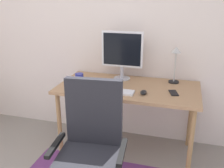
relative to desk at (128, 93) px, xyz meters
The scene contains 9 objects.
wall_back 0.92m from the desk, 140.97° to the left, with size 6.00×0.10×2.60m, color silver.
desk is the anchor object (origin of this frame).
monitor 0.45m from the desk, 119.25° to the left, with size 0.44×0.18×0.52m.
keyboard 0.24m from the desk, 121.29° to the right, with size 0.43×0.13×0.02m, color white.
computer_mouse 0.26m from the desk, 42.90° to the right, with size 0.06×0.10×0.03m, color black.
coffee_cup 0.53m from the desk, behind, with size 0.09×0.09×0.10m, color navy.
cell_phone 0.46m from the desk, ahead, with size 0.07×0.14×0.01m, color black.
desk_lamp 0.60m from the desk, 29.50° to the left, with size 0.11×0.11×0.38m.
office_chair 0.87m from the desk, 97.30° to the right, with size 0.58×0.51×1.05m.
Camera 1 is at (1.04, -0.62, 1.65)m, focal length 41.21 mm.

